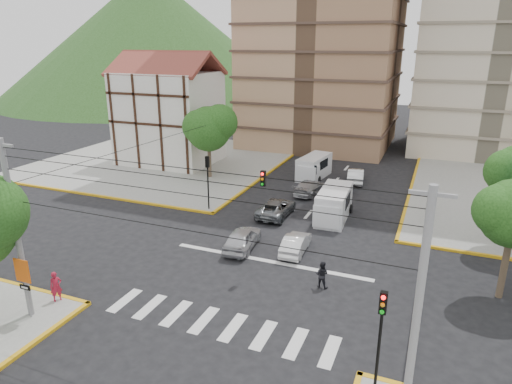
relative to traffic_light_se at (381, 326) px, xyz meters
The scene contains 24 objects.
ground 11.46m from the traffic_light_se, 135.00° to the left, with size 160.00×160.00×0.00m, color black.
sidewalk_nw 39.43m from the traffic_light_se, 135.00° to the left, with size 26.00×26.00×0.15m, color gray.
crosswalk_stripes 8.59m from the traffic_light_se, 167.01° to the left, with size 12.00×2.40×0.01m, color silver.
stop_line 12.31m from the traffic_light_se, 130.91° to the left, with size 13.00×0.40×0.01m, color silver.
tudor_building 38.67m from the traffic_light_se, 133.95° to the left, with size 10.80×8.05×12.23m.
distant_hill 100.57m from the traffic_light_se, 128.91° to the left, with size 70.00×70.00×28.00m, color #244818.
park_fence 12.74m from the traffic_light_se, 84.43° to the left, with size 0.10×22.50×1.66m, color black, non-canonical shape.
tree_tudor 30.98m from the traffic_light_se, 129.60° to the left, with size 5.39×4.40×7.43m.
traffic_light_se is the anchor object (origin of this frame).
traffic_light_nw 22.06m from the traffic_light_se, 135.00° to the left, with size 0.28×0.22×4.40m.
traffic_light_hanging 10.09m from the traffic_light_se, 143.53° to the left, with size 18.00×9.12×0.92m.
utility_pole_sw 16.92m from the traffic_light_se, behind, with size 1.40×0.28×9.00m.
utility_pole_se 2.37m from the traffic_light_se, 45.00° to the right, with size 1.40×0.28×9.00m.
district_sign 16.68m from the traffic_light_se, behind, with size 0.90×0.12×3.20m.
van_right_lane 18.48m from the traffic_light_se, 108.27° to the left, with size 2.33×5.40×2.39m.
van_left_lane 29.52m from the traffic_light_se, 110.16° to the left, with size 2.59×5.19×2.24m.
car_silver_front_left 14.53m from the traffic_light_se, 135.18° to the left, with size 1.71×4.24×1.45m, color #BABBBF.
car_white_front_right 13.01m from the traffic_light_se, 121.61° to the left, with size 1.32×3.77×1.24m, color silver.
car_grey_mid_left 19.56m from the traffic_light_se, 121.40° to the left, with size 2.18×4.73×1.31m, color slate.
car_silver_rear_left 24.67m from the traffic_light_se, 111.90° to the left, with size 1.80×4.43×1.28m, color #ACACB1.
car_darkgrey_mid_right 24.10m from the traffic_light_se, 106.10° to the left, with size 1.77×4.40×1.50m, color black.
car_white_rear_right 28.62m from the traffic_light_se, 102.00° to the left, with size 1.50×4.30×1.42m, color silver.
pedestrian_sw_corner 16.68m from the traffic_light_se, behind, with size 0.60×0.39×1.64m, color #A31930.
pedestrian_crosswalk 8.50m from the traffic_light_se, 119.26° to the left, with size 0.77×0.60×1.59m, color black.
Camera 1 is at (8.98, -23.07, 13.27)m, focal length 32.00 mm.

